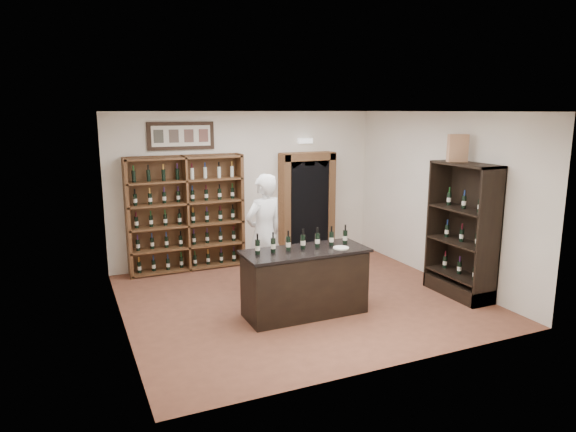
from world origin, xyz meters
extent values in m
plane|color=brown|center=(0.00, 0.00, 0.00)|extent=(5.50, 5.50, 0.00)
plane|color=white|center=(0.00, 0.00, 3.00)|extent=(5.50, 5.50, 0.00)
cube|color=silver|center=(0.00, 2.50, 1.50)|extent=(5.50, 0.04, 3.00)
cube|color=silver|center=(-2.75, 0.00, 1.50)|extent=(0.04, 5.00, 3.00)
cube|color=silver|center=(2.75, 0.00, 1.50)|extent=(0.04, 5.00, 3.00)
cube|color=#53361C|center=(-1.30, 2.47, 1.10)|extent=(2.20, 0.02, 2.20)
cube|color=#53361C|center=(-2.37, 2.29, 1.10)|extent=(0.06, 0.38, 2.20)
cube|color=#53361C|center=(-0.23, 2.29, 1.10)|extent=(0.06, 0.38, 2.20)
cube|color=#53361C|center=(-1.30, 2.29, 1.10)|extent=(0.04, 0.38, 2.20)
cube|color=#53361C|center=(-1.30, 2.29, 0.04)|extent=(2.18, 0.38, 0.04)
cube|color=#53361C|center=(-1.30, 2.29, 0.46)|extent=(2.18, 0.38, 0.04)
cube|color=#53361C|center=(-1.30, 2.29, 0.89)|extent=(2.18, 0.38, 0.03)
cube|color=#53361C|center=(-1.30, 2.29, 1.31)|extent=(2.18, 0.38, 0.04)
cube|color=#53361C|center=(-1.30, 2.29, 1.74)|extent=(2.18, 0.38, 0.04)
cube|color=#53361C|center=(-1.30, 2.29, 2.16)|extent=(2.18, 0.38, 0.04)
cube|color=black|center=(-1.30, 2.47, 2.55)|extent=(1.25, 0.04, 0.52)
cube|color=black|center=(1.25, 2.34, 1.06)|extent=(0.97, 0.29, 2.05)
cube|color=#9D673C|center=(0.74, 2.32, 1.07)|extent=(0.14, 0.35, 2.15)
cube|color=#9D673C|center=(1.76, 2.32, 1.07)|extent=(0.14, 0.35, 2.15)
cube|color=#9D673C|center=(1.25, 2.32, 2.09)|extent=(1.15, 0.35, 0.16)
cube|color=white|center=(1.25, 2.42, 2.40)|extent=(0.30, 0.10, 0.10)
cube|color=black|center=(-0.20, -0.60, 0.47)|extent=(1.80, 0.70, 0.94)
cube|color=black|center=(-0.20, -0.60, 0.98)|extent=(1.88, 0.78, 0.04)
cylinder|color=black|center=(-0.92, -0.53, 1.10)|extent=(0.07, 0.07, 0.21)
cylinder|color=beige|center=(-0.92, -0.53, 1.09)|extent=(0.07, 0.07, 0.07)
cylinder|color=black|center=(-0.92, -0.53, 1.25)|extent=(0.03, 0.03, 0.09)
cylinder|color=black|center=(-0.68, -0.53, 1.10)|extent=(0.07, 0.07, 0.21)
cylinder|color=beige|center=(-0.68, -0.53, 1.09)|extent=(0.07, 0.07, 0.07)
cylinder|color=black|center=(-0.68, -0.53, 1.25)|extent=(0.03, 0.03, 0.09)
cylinder|color=black|center=(-0.44, -0.53, 1.10)|extent=(0.07, 0.07, 0.21)
cylinder|color=beige|center=(-0.44, -0.53, 1.09)|extent=(0.07, 0.07, 0.07)
cylinder|color=black|center=(-0.44, -0.53, 1.25)|extent=(0.03, 0.03, 0.09)
cylinder|color=black|center=(-0.20, -0.53, 1.10)|extent=(0.07, 0.07, 0.21)
cylinder|color=beige|center=(-0.20, -0.53, 1.09)|extent=(0.07, 0.07, 0.07)
cylinder|color=black|center=(-0.20, -0.53, 1.25)|extent=(0.03, 0.03, 0.09)
cylinder|color=black|center=(0.04, -0.53, 1.10)|extent=(0.07, 0.07, 0.21)
cylinder|color=beige|center=(0.04, -0.53, 1.09)|extent=(0.07, 0.07, 0.07)
cylinder|color=black|center=(0.04, -0.53, 1.25)|extent=(0.03, 0.03, 0.09)
cylinder|color=black|center=(0.28, -0.53, 1.10)|extent=(0.07, 0.07, 0.21)
cylinder|color=beige|center=(0.28, -0.53, 1.09)|extent=(0.07, 0.07, 0.07)
cylinder|color=black|center=(0.28, -0.53, 1.25)|extent=(0.03, 0.03, 0.09)
cylinder|color=black|center=(0.52, -0.53, 1.10)|extent=(0.07, 0.07, 0.21)
cylinder|color=beige|center=(0.52, -0.53, 1.09)|extent=(0.07, 0.07, 0.07)
cylinder|color=black|center=(0.52, -0.53, 1.25)|extent=(0.03, 0.03, 0.09)
cube|color=black|center=(2.72, -0.90, 1.10)|extent=(0.02, 1.20, 2.20)
cube|color=black|center=(2.49, -1.48, 1.10)|extent=(0.48, 0.04, 2.20)
cube|color=black|center=(2.49, -0.32, 1.10)|extent=(0.48, 0.04, 2.20)
cube|color=black|center=(2.49, -0.90, 2.18)|extent=(0.48, 1.20, 0.04)
cube|color=black|center=(2.49, -0.90, 0.12)|extent=(0.48, 1.20, 0.24)
cube|color=black|center=(2.49, -0.90, 0.35)|extent=(0.48, 1.16, 0.03)
cube|color=black|center=(2.49, -0.90, 0.90)|extent=(0.48, 1.16, 0.03)
cube|color=black|center=(2.49, -0.90, 1.45)|extent=(0.48, 1.16, 0.03)
imported|color=white|center=(-0.40, 0.56, 1.00)|extent=(0.84, 0.68, 2.01)
cylinder|color=beige|center=(0.32, -0.75, 1.01)|extent=(0.23, 0.23, 0.02)
cube|color=#A97D59|center=(2.48, -0.69, 2.42)|extent=(0.34, 0.24, 0.44)
camera|label=1|loc=(-3.39, -7.17, 3.02)|focal=32.00mm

